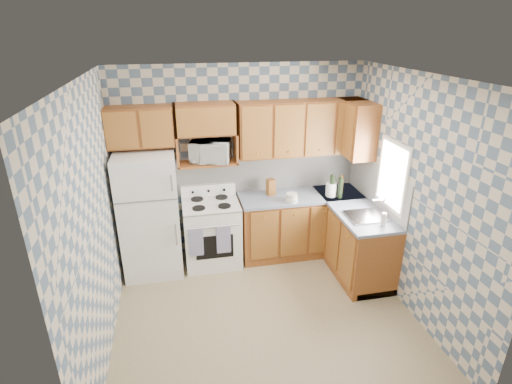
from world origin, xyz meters
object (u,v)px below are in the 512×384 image
(refrigerator, at_px, (150,214))
(microwave, at_px, (210,151))
(stove_body, at_px, (212,233))
(electric_kettle, at_px, (331,189))

(refrigerator, height_order, microwave, microwave)
(refrigerator, xyz_separation_m, stove_body, (0.80, 0.03, -0.39))
(refrigerator, distance_m, electric_kettle, 2.50)
(microwave, bearing_deg, stove_body, -88.63)
(microwave, distance_m, electric_kettle, 1.76)
(microwave, height_order, electric_kettle, microwave)
(electric_kettle, bearing_deg, refrigerator, 178.25)
(microwave, bearing_deg, electric_kettle, 6.69)
(stove_body, distance_m, electric_kettle, 1.78)
(refrigerator, distance_m, microwave, 1.15)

